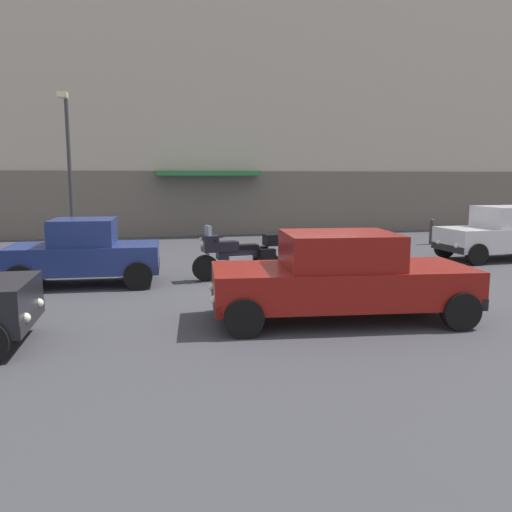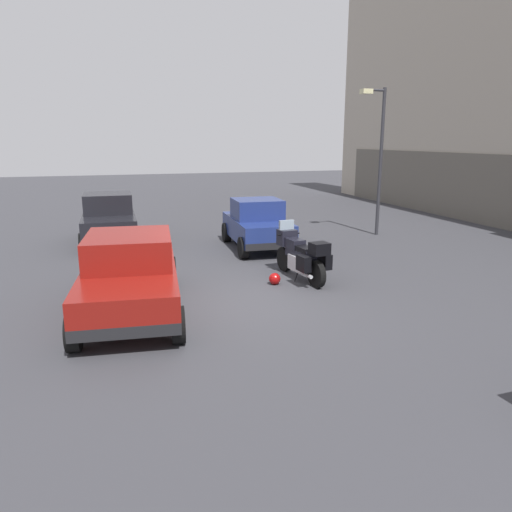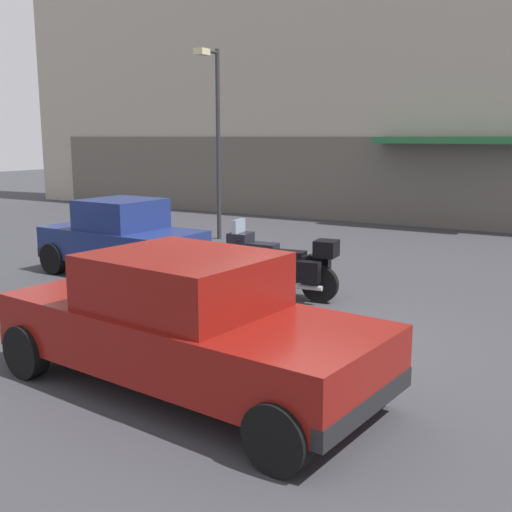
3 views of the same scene
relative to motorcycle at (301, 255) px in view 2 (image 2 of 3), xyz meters
name	(u,v)px [view 2 (image 2 of 3)]	position (x,y,z in m)	size (l,w,h in m)	color
ground_plane	(234,304)	(1.31, -2.04, -0.62)	(80.00, 80.00, 0.00)	#38383D
motorcycle	(301,255)	(0.00, 0.00, 0.00)	(2.26, 0.86, 1.36)	black
helmet	(275,279)	(0.24, -0.75, -0.48)	(0.28, 0.28, 0.28)	#990C0C
car_sedan_far	(130,273)	(1.06, -4.10, 0.16)	(4.70, 2.32, 1.56)	maroon
car_compact_side	(257,224)	(-3.67, 0.03, 0.15)	(3.53, 1.85, 1.56)	navy
car_wagon_end	(109,219)	(-5.90, -4.40, 0.19)	(3.90, 1.84, 1.64)	black
streetlamp_curbside	(378,148)	(-4.52, 4.71, 2.45)	(0.28, 0.94, 5.08)	#2D2D33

